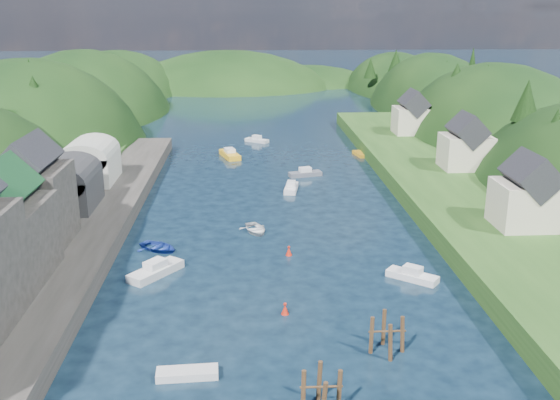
{
  "coord_description": "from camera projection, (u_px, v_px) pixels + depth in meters",
  "views": [
    {
      "loc": [
        -3.78,
        -41.84,
        25.78
      ],
      "look_at": [
        0.0,
        28.0,
        4.0
      ],
      "focal_mm": 40.0,
      "sensor_mm": 36.0,
      "label": 1
    }
  ],
  "objects": [
    {
      "name": "terrace_right",
      "position": [
        454.0,
        191.0,
        86.81
      ],
      "size": [
        16.0,
        120.0,
        2.4
      ],
      "primitive_type": "cube",
      "color": "#234719",
      "rests_on": "ground"
    },
    {
      "name": "piling_cluster_near",
      "position": [
        321.0,
        394.0,
        41.23
      ],
      "size": [
        2.86,
        2.71,
        3.6
      ],
      "color": "#382314",
      "rests_on": "ground"
    },
    {
      "name": "piling_cluster_far",
      "position": [
        387.0,
        338.0,
        48.24
      ],
      "size": [
        2.92,
        2.75,
        3.61
      ],
      "color": "#382314",
      "rests_on": "ground"
    },
    {
      "name": "hillside_left",
      "position": [
        32.0,
        191.0,
        119.31
      ],
      "size": [
        44.0,
        245.56,
        52.0
      ],
      "color": "black",
      "rests_on": "ground"
    },
    {
      "name": "ground",
      "position": [
        272.0,
        182.0,
        95.41
      ],
      "size": [
        600.0,
        600.0,
        0.0
      ],
      "primitive_type": "plane",
      "color": "black",
      "rests_on": "ground"
    },
    {
      "name": "boat_sheds",
      "position": [
        79.0,
        169.0,
        82.02
      ],
      "size": [
        7.0,
        21.0,
        7.5
      ],
      "color": "#2D2D30",
      "rests_on": "quay_left"
    },
    {
      "name": "channel_buoy_near",
      "position": [
        285.0,
        309.0,
        54.43
      ],
      "size": [
        0.7,
        0.7,
        1.1
      ],
      "color": "#B31E0E",
      "rests_on": "ground"
    },
    {
      "name": "hill_trees",
      "position": [
        274.0,
        98.0,
        104.48
      ],
      "size": [
        92.73,
        149.25,
        12.36
      ],
      "color": "black",
      "rests_on": "ground"
    },
    {
      "name": "right_bank_cottages",
      "position": [
        459.0,
        145.0,
        93.53
      ],
      "size": [
        9.0,
        59.24,
        8.41
      ],
      "color": "beige",
      "rests_on": "terrace_right"
    },
    {
      "name": "moored_boats",
      "position": [
        246.0,
        240.0,
        70.26
      ],
      "size": [
        34.31,
        96.95,
        2.06
      ],
      "color": "silver",
      "rests_on": "ground"
    },
    {
      "name": "channel_buoy_far",
      "position": [
        289.0,
        251.0,
        67.3
      ],
      "size": [
        0.7,
        0.7,
        1.1
      ],
      "color": "#B31E0E",
      "rests_on": "ground"
    },
    {
      "name": "quay_left",
      "position": [
        56.0,
        254.0,
        65.28
      ],
      "size": [
        12.0,
        110.0,
        2.0
      ],
      "primitive_type": "cube",
      "color": "#2D2B28",
      "rests_on": "ground"
    },
    {
      "name": "hillside_right",
      "position": [
        493.0,
        181.0,
        123.78
      ],
      "size": [
        36.0,
        245.56,
        48.0
      ],
      "color": "black",
      "rests_on": "ground"
    },
    {
      "name": "far_hills",
      "position": [
        261.0,
        116.0,
        216.91
      ],
      "size": [
        103.0,
        68.0,
        44.0
      ],
      "color": "black",
      "rests_on": "ground"
    }
  ]
}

